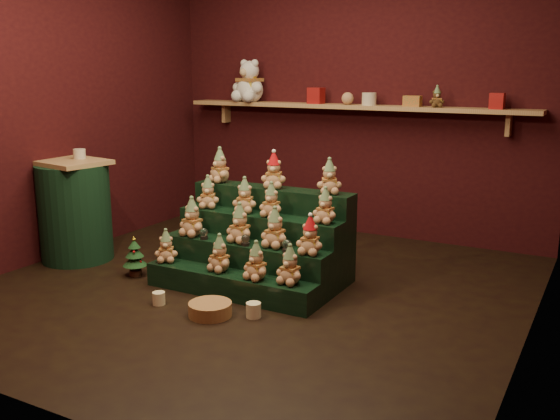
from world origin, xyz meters
The scene contains 41 objects.
ground centered at (0.00, 0.00, 0.00)m, with size 4.00×4.00×0.00m, color black.
back_wall centered at (0.00, 2.05, 1.40)m, with size 4.00×0.10×2.80m, color black.
front_wall centered at (0.00, -2.05, 1.40)m, with size 4.00×0.10×2.80m, color black.
left_wall centered at (-2.05, 0.00, 1.40)m, with size 0.10×4.00×2.80m, color black.
right_wall centered at (2.05, 0.00, 1.40)m, with size 0.10×4.00×2.80m, color black.
back_shelf centered at (0.00, 1.87, 1.29)m, with size 3.60×0.26×0.24m.
riser_tier_front centered at (-0.06, -0.22, 0.09)m, with size 1.40×0.22×0.18m, color black.
riser_tier_midfront centered at (-0.06, 0.00, 0.18)m, with size 1.40×0.22×0.36m, color black.
riser_tier_midback centered at (-0.06, 0.22, 0.27)m, with size 1.40×0.22×0.54m, color black.
riser_tier_back centered at (-0.06, 0.44, 0.36)m, with size 1.40×0.22×0.72m, color black.
teddy_0 centered at (-0.65, -0.21, 0.31)m, with size 0.18×0.16×0.26m, color tan, non-canonical shape.
teddy_1 centered at (-0.15, -0.20, 0.32)m, with size 0.20×0.18×0.28m, color tan, non-canonical shape.
teddy_2 centered at (0.18, -0.23, 0.32)m, with size 0.20×0.18×0.28m, color tan, non-canonical shape.
teddy_3 centered at (0.44, -0.20, 0.32)m, with size 0.20×0.18×0.28m, color tan, non-canonical shape.
teddy_4 centered at (-0.54, -0.01, 0.51)m, with size 0.22×0.20×0.31m, color tan, non-canonical shape.
teddy_5 centered at (-0.11, 0.01, 0.51)m, with size 0.21×0.19×0.30m, color tan, non-canonical shape.
teddy_6 centered at (0.20, 0.02, 0.51)m, with size 0.21×0.19×0.30m, color tan, non-canonical shape.
teddy_7 centered at (0.51, -0.02, 0.50)m, with size 0.20×0.18×0.28m, color tan, non-canonical shape.
teddy_8 centered at (-0.55, 0.23, 0.67)m, with size 0.19×0.17×0.26m, color tan, non-canonical shape.
teddy_9 centered at (-0.20, 0.24, 0.68)m, with size 0.20×0.18×0.28m, color tan, non-canonical shape.
teddy_10 centered at (0.06, 0.21, 0.67)m, with size 0.19×0.17×0.26m, color tan, non-canonical shape.
teddy_11 centered at (0.51, 0.22, 0.67)m, with size 0.19×0.17×0.26m, color tan, non-canonical shape.
teddy_12 centered at (-0.57, 0.44, 0.86)m, with size 0.21×0.19×0.29m, color tan, non-canonical shape.
teddy_13 centered at (-0.05, 0.44, 0.86)m, with size 0.20×0.18×0.29m, color tan, non-canonical shape.
teddy_14 centered at (0.45, 0.43, 0.85)m, with size 0.19×0.17×0.27m, color tan, non-canonical shape.
snow_globe_a centered at (-0.40, -0.06, 0.40)m, with size 0.06×0.06×0.09m.
snow_globe_b centered at (-0.02, -0.06, 0.41)m, with size 0.07×0.07×0.09m.
snow_globe_c centered at (0.34, -0.06, 0.41)m, with size 0.07×0.07×0.10m.
side_table centered at (-1.77, -0.09, 0.44)m, with size 0.65×0.62×0.89m.
table_ornament centered at (-1.77, 0.01, 0.94)m, with size 0.11×0.11×0.08m, color beige.
mini_christmas_tree centered at (-1.00, -0.20, 0.17)m, with size 0.20×0.20×0.34m.
mug_left centered at (-0.42, -0.60, 0.05)m, with size 0.09×0.09×0.09m, color #F3EBB4.
mug_right centered at (0.31, -0.48, 0.05)m, with size 0.10×0.10×0.10m, color #F3EBB4.
wicker_basket centered at (0.03, -0.60, 0.05)m, with size 0.30×0.30×0.09m, color #A47642.
white_bear centered at (-1.13, 1.84, 1.60)m, with size 0.39×0.36×0.55m, color white, non-canonical shape.
brown_bear centered at (0.87, 1.84, 1.42)m, with size 0.14×0.12×0.19m, color #4D3319, non-canonical shape.
gift_tin_red_a centered at (-0.35, 1.85, 1.40)m, with size 0.14×0.14×0.16m, color #A51A19.
gift_tin_cream centered at (0.21, 1.85, 1.38)m, with size 0.14×0.14×0.12m, color beige.
gift_tin_red_b centered at (1.40, 1.85, 1.39)m, with size 0.12×0.12×0.14m, color #A51A19.
shelf_plush_ball centered at (-0.01, 1.85, 1.38)m, with size 0.12×0.12×0.12m, color tan.
scarf_gift_box centered at (0.64, 1.85, 1.37)m, with size 0.16×0.10×0.10m, color #E0571F.
Camera 1 is at (2.40, -3.91, 1.67)m, focal length 40.00 mm.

